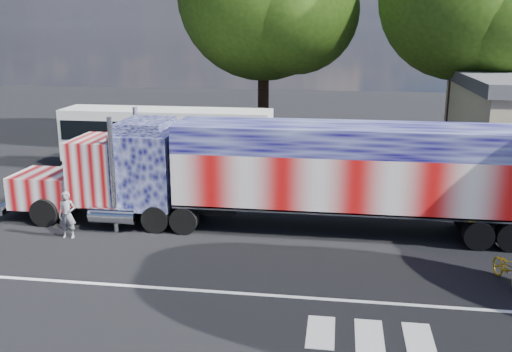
# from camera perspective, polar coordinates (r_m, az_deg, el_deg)

# --- Properties ---
(ground) EXTENTS (100.00, 100.00, 0.00)m
(ground) POSITION_cam_1_polar(r_m,az_deg,el_deg) (19.46, -1.31, -7.67)
(ground) COLOR black
(lane_markings) EXTENTS (30.00, 2.67, 0.01)m
(lane_markings) POSITION_cam_1_polar(r_m,az_deg,el_deg) (15.86, 2.59, -13.17)
(lane_markings) COLOR silver
(lane_markings) RESTS_ON ground
(semi_truck) EXTENTS (20.20, 3.19, 4.31)m
(semi_truck) POSITION_cam_1_polar(r_m,az_deg,el_deg) (21.06, 3.09, 0.43)
(semi_truck) COLOR black
(semi_truck) RESTS_ON ground
(coach_bus) EXTENTS (11.02, 2.57, 3.21)m
(coach_bus) POSITION_cam_1_polar(r_m,az_deg,el_deg) (30.48, -8.87, 3.73)
(coach_bus) COLOR white
(coach_bus) RESTS_ON ground
(woman) EXTENTS (0.66, 0.46, 1.73)m
(woman) POSITION_cam_1_polar(r_m,az_deg,el_deg) (21.59, -18.37, -3.70)
(woman) COLOR slate
(woman) RESTS_ON ground
(bicycle) EXTENTS (0.99, 1.91, 0.96)m
(bicycle) POSITION_cam_1_polar(r_m,az_deg,el_deg) (18.60, 23.93, -8.52)
(bicycle) COLOR gold
(bicycle) RESTS_ON ground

